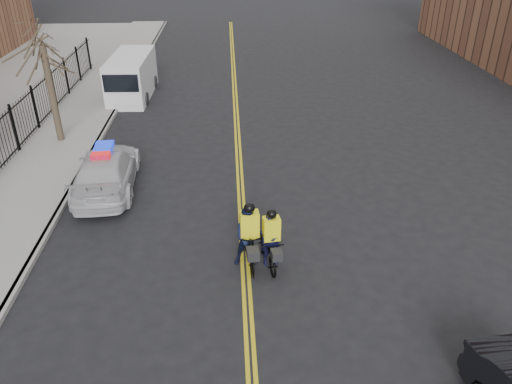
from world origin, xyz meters
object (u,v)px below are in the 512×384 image
Objects in this scene: cyclist_near at (271,245)px; police_cruiser at (106,170)px; cyclist_far at (250,240)px; cargo_van at (131,77)px.

police_cruiser is at bearing 130.36° from cyclist_near.
cyclist_far reaches higher than cyclist_near.
cargo_van is at bearing 105.61° from cyclist_far.
cyclist_far reaches higher than police_cruiser.
cyclist_far is (5.64, -15.20, -0.30)m from cargo_van.
police_cruiser is 2.57× the size of cyclist_far.
cargo_van is 2.84× the size of cyclist_near.
cyclist_near is at bearing -8.07° from cyclist_far.
police_cruiser is 7.22m from cyclist_near.
police_cruiser is 6.76m from cyclist_far.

